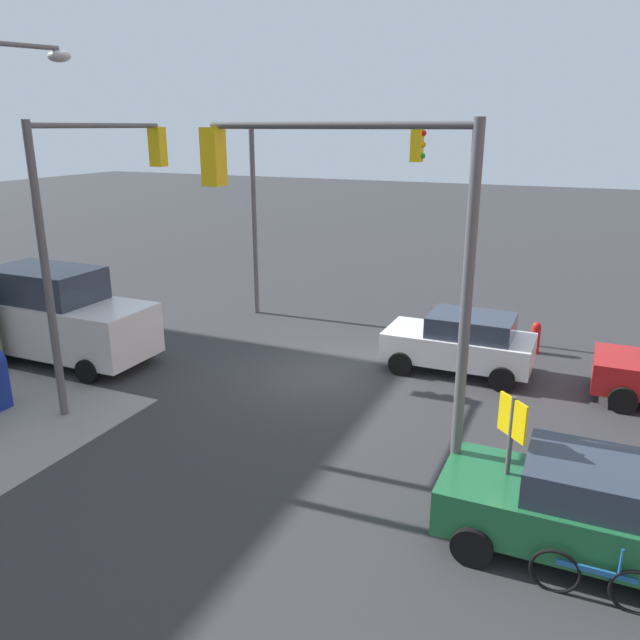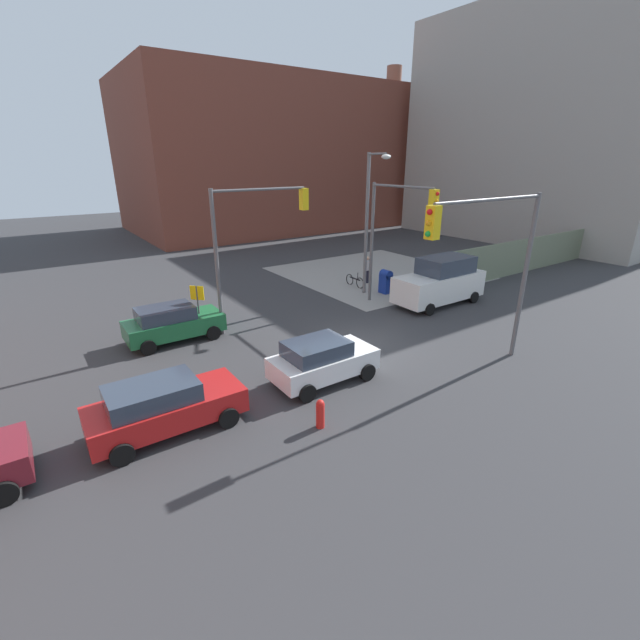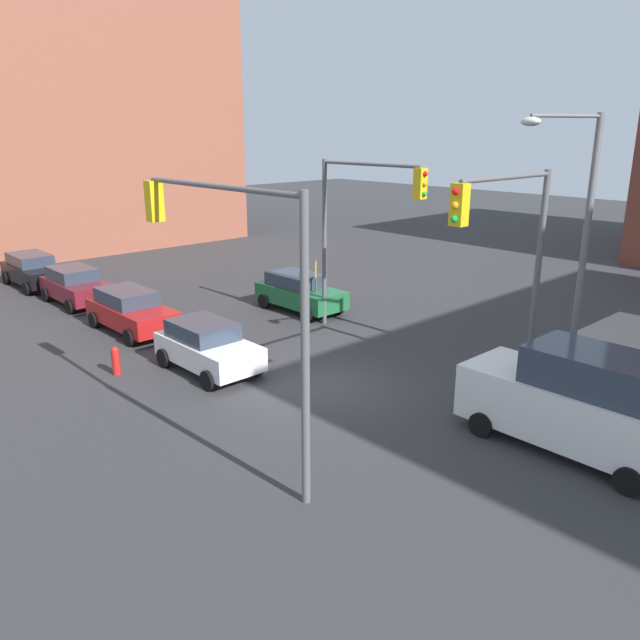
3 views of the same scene
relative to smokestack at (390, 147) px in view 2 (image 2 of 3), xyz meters
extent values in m
plane|color=#333335|center=(-29.65, -30.00, -9.10)|extent=(120.00, 120.00, 0.00)
cube|color=gray|center=(-20.65, -21.00, -9.10)|extent=(12.00, 12.00, 0.01)
cube|color=slate|center=(-12.19, -26.80, -7.90)|extent=(18.92, 0.12, 2.40)
cube|color=brown|center=(-14.85, 4.00, -1.28)|extent=(32.00, 18.00, 15.64)
cube|color=#9E9B93|center=(6.35, -18.47, 1.30)|extent=(20.00, 24.00, 20.81)
cylinder|color=brown|center=(0.00, 0.00, 0.00)|extent=(1.80, 1.80, 18.21)
cylinder|color=#59595B|center=(-34.15, -25.50, -5.85)|extent=(0.18, 0.18, 6.50)
cylinder|color=#59595B|center=(-31.86, -25.50, -2.72)|extent=(4.58, 0.12, 0.12)
cube|color=yellow|center=(-29.56, -25.50, -3.25)|extent=(0.32, 0.36, 1.00)
sphere|color=red|center=(-29.38, -25.50, -2.93)|extent=(0.18, 0.18, 0.18)
sphere|color=orange|center=(-29.38, -25.50, -3.25)|extent=(0.18, 0.18, 0.18)
sphere|color=green|center=(-29.38, -25.50, -3.57)|extent=(0.18, 0.18, 0.18)
cylinder|color=#59595B|center=(-25.15, -34.50, -5.85)|extent=(0.18, 0.18, 6.50)
cylinder|color=#59595B|center=(-27.95, -34.50, -2.72)|extent=(5.60, 0.12, 0.12)
cube|color=yellow|center=(-30.75, -34.50, -3.25)|extent=(0.32, 0.36, 1.00)
sphere|color=red|center=(-30.93, -34.50, -2.93)|extent=(0.18, 0.18, 0.18)
sphere|color=orange|center=(-30.93, -34.50, -3.25)|extent=(0.18, 0.18, 0.18)
sphere|color=green|center=(-30.93, -34.50, -3.57)|extent=(0.18, 0.18, 0.18)
cylinder|color=#59595B|center=(-25.15, -25.50, -5.85)|extent=(0.18, 0.18, 6.50)
cylinder|color=#59595B|center=(-25.15, -27.56, -2.72)|extent=(0.12, 4.11, 0.12)
cube|color=yellow|center=(-25.15, -29.61, -3.25)|extent=(0.36, 0.32, 1.00)
sphere|color=red|center=(-25.15, -29.79, -2.93)|extent=(0.18, 0.18, 0.18)
sphere|color=orange|center=(-25.15, -29.79, -3.25)|extent=(0.18, 0.18, 0.18)
sphere|color=green|center=(-25.15, -29.79, -3.57)|extent=(0.18, 0.18, 0.18)
cylinder|color=slate|center=(-24.45, -24.20, -5.10)|extent=(0.20, 0.20, 8.00)
cylinder|color=slate|center=(-24.86, -25.33, -1.20)|extent=(0.93, 2.29, 0.10)
ellipsoid|color=silver|center=(-25.28, -26.45, -1.35)|extent=(0.56, 0.36, 0.24)
cylinder|color=#4C4C4C|center=(-35.05, -25.13, -7.90)|extent=(0.08, 0.08, 2.40)
cube|color=yellow|center=(-35.05, -25.13, -7.05)|extent=(0.48, 0.48, 0.64)
cube|color=navy|center=(-23.45, -25.00, -8.53)|extent=(0.56, 0.64, 1.15)
cylinder|color=navy|center=(-23.45, -25.00, -7.95)|extent=(0.56, 0.64, 0.56)
cylinder|color=red|center=(-34.65, -34.20, -8.70)|extent=(0.26, 0.26, 0.80)
sphere|color=red|center=(-34.65, -34.20, -8.28)|extent=(0.24, 0.24, 0.24)
cube|color=#1E6638|center=(-36.16, -25.01, -8.41)|extent=(4.16, 1.80, 0.75)
cube|color=#2D3847|center=(-36.49, -25.01, -7.76)|extent=(2.33, 1.58, 0.55)
cylinder|color=black|center=(-34.75, -24.11, -8.78)|extent=(0.64, 0.22, 0.64)
cylinder|color=black|center=(-34.75, -25.91, -8.78)|extent=(0.64, 0.22, 0.64)
cylinder|color=black|center=(-37.58, -24.11, -8.78)|extent=(0.64, 0.22, 0.64)
cylinder|color=black|center=(-37.58, -25.91, -8.78)|extent=(0.64, 0.22, 0.64)
cylinder|color=black|center=(-42.51, -30.74, -8.78)|extent=(0.64, 0.22, 0.64)
cylinder|color=black|center=(-42.51, -32.54, -8.78)|extent=(0.64, 0.22, 0.64)
cube|color=#B21919|center=(-38.43, -31.71, -8.41)|extent=(4.43, 1.80, 0.75)
cube|color=#2D3847|center=(-38.78, -31.71, -7.76)|extent=(2.48, 1.58, 0.55)
cylinder|color=black|center=(-36.92, -30.81, -8.78)|extent=(0.64, 0.22, 0.64)
cylinder|color=black|center=(-36.92, -32.61, -8.78)|extent=(0.64, 0.22, 0.64)
cylinder|color=black|center=(-39.93, -30.81, -8.78)|extent=(0.64, 0.22, 0.64)
cylinder|color=black|center=(-39.93, -32.61, -8.78)|extent=(0.64, 0.22, 0.64)
cube|color=white|center=(-32.86, -31.85, -8.41)|extent=(3.87, 1.80, 0.75)
cube|color=#2D3847|center=(-33.17, -31.85, -7.76)|extent=(2.17, 1.58, 0.55)
cylinder|color=black|center=(-31.55, -30.95, -8.78)|extent=(0.64, 0.22, 0.64)
cylinder|color=black|center=(-31.55, -32.75, -8.78)|extent=(0.64, 0.22, 0.64)
cylinder|color=black|center=(-34.18, -30.95, -8.78)|extent=(0.64, 0.22, 0.64)
cylinder|color=black|center=(-34.18, -32.75, -8.78)|extent=(0.64, 0.22, 0.64)
cube|color=white|center=(-22.46, -28.20, -8.08)|extent=(5.40, 2.10, 1.40)
cube|color=#2D3847|center=(-22.03, -28.20, -6.93)|extent=(3.02, 1.85, 0.90)
cylinder|color=black|center=(-24.30, -29.25, -8.78)|extent=(0.64, 0.22, 0.64)
cylinder|color=black|center=(-24.30, -27.15, -8.78)|extent=(0.64, 0.22, 0.64)
cylinder|color=black|center=(-20.63, -29.25, -8.78)|extent=(0.64, 0.22, 0.64)
cylinder|color=black|center=(-20.63, -27.15, -8.78)|extent=(0.64, 0.22, 0.64)
cylinder|color=#B2B2B7|center=(-22.85, -22.60, -7.91)|extent=(0.36, 0.36, 0.68)
sphere|color=tan|center=(-22.85, -22.60, -7.45)|extent=(0.23, 0.23, 0.23)
cylinder|color=#1E1E2D|center=(-22.85, -22.60, -8.67)|extent=(0.28, 0.28, 0.86)
torus|color=black|center=(-24.05, -22.28, -8.77)|extent=(0.05, 0.71, 0.71)
torus|color=black|center=(-24.05, -23.32, -8.77)|extent=(0.05, 0.71, 0.71)
cube|color=black|center=(-24.05, -22.80, -8.59)|extent=(0.04, 1.04, 0.08)
cylinder|color=black|center=(-24.05, -23.08, -8.35)|extent=(0.04, 0.04, 0.40)
torus|color=black|center=(-35.93, -24.00, -8.77)|extent=(0.71, 0.05, 0.71)
torus|color=black|center=(-36.97, -24.00, -8.77)|extent=(0.71, 0.05, 0.71)
cube|color=#1E5999|center=(-36.45, -24.00, -8.59)|extent=(1.04, 0.04, 0.08)
cylinder|color=#1E5999|center=(-36.73, -24.00, -8.35)|extent=(0.04, 0.04, 0.40)
camera|label=1|loc=(-35.88, -15.91, -2.74)|focal=35.00mm
camera|label=2|loc=(-40.93, -43.25, -1.49)|focal=24.00mm
camera|label=3|loc=(-16.52, -42.12, -1.56)|focal=35.00mm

